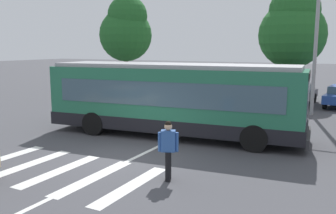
{
  "coord_description": "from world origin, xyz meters",
  "views": [
    {
      "loc": [
        7.0,
        -10.0,
        3.74
      ],
      "look_at": [
        0.01,
        3.12,
        1.3
      ],
      "focal_mm": 39.1,
      "sensor_mm": 36.0,
      "label": 1
    }
  ],
  "objects_px": {
    "pedestrian_crossing_street": "(168,147)",
    "twin_arm_street_lamp": "(318,13)",
    "parked_car_black": "(256,90)",
    "parked_car_charcoal": "(297,93)",
    "background_tree_right": "(293,28)",
    "city_transit_bus": "(173,99)",
    "parked_car_champagne": "(187,87)",
    "background_tree_left": "(126,30)",
    "parked_car_white": "(218,88)"
  },
  "relations": [
    {
      "from": "pedestrian_crossing_street",
      "to": "twin_arm_street_lamp",
      "type": "xyz_separation_m",
      "value": [
        2.28,
        12.78,
        4.56
      ]
    },
    {
      "from": "city_transit_bus",
      "to": "parked_car_charcoal",
      "type": "bearing_deg",
      "value": 74.07
    },
    {
      "from": "parked_car_champagne",
      "to": "twin_arm_street_lamp",
      "type": "relative_size",
      "value": 0.5
    },
    {
      "from": "parked_car_champagne",
      "to": "parked_car_charcoal",
      "type": "height_order",
      "value": "same"
    },
    {
      "from": "background_tree_right",
      "to": "parked_car_white",
      "type": "bearing_deg",
      "value": -151.88
    },
    {
      "from": "parked_car_champagne",
      "to": "parked_car_white",
      "type": "xyz_separation_m",
      "value": [
        2.5,
        0.01,
        0.0
      ]
    },
    {
      "from": "parked_car_champagne",
      "to": "background_tree_right",
      "type": "relative_size",
      "value": 0.56
    },
    {
      "from": "pedestrian_crossing_street",
      "to": "background_tree_left",
      "type": "height_order",
      "value": "background_tree_left"
    },
    {
      "from": "parked_car_black",
      "to": "twin_arm_street_lamp",
      "type": "relative_size",
      "value": 0.51
    },
    {
      "from": "parked_car_black",
      "to": "parked_car_charcoal",
      "type": "height_order",
      "value": "same"
    },
    {
      "from": "pedestrian_crossing_street",
      "to": "background_tree_right",
      "type": "bearing_deg",
      "value": 89.95
    },
    {
      "from": "parked_car_charcoal",
      "to": "background_tree_left",
      "type": "distance_m",
      "value": 14.39
    },
    {
      "from": "pedestrian_crossing_street",
      "to": "parked_car_charcoal",
      "type": "relative_size",
      "value": 0.37
    },
    {
      "from": "city_transit_bus",
      "to": "pedestrian_crossing_street",
      "type": "distance_m",
      "value": 5.33
    },
    {
      "from": "city_transit_bus",
      "to": "parked_car_charcoal",
      "type": "distance_m",
      "value": 11.91
    },
    {
      "from": "background_tree_right",
      "to": "twin_arm_street_lamp",
      "type": "bearing_deg",
      "value": -69.58
    },
    {
      "from": "city_transit_bus",
      "to": "parked_car_white",
      "type": "relative_size",
      "value": 2.43
    },
    {
      "from": "city_transit_bus",
      "to": "parked_car_champagne",
      "type": "relative_size",
      "value": 2.45
    },
    {
      "from": "parked_car_white",
      "to": "parked_car_black",
      "type": "height_order",
      "value": "same"
    },
    {
      "from": "city_transit_bus",
      "to": "background_tree_right",
      "type": "height_order",
      "value": "background_tree_right"
    },
    {
      "from": "parked_car_charcoal",
      "to": "background_tree_right",
      "type": "relative_size",
      "value": 0.57
    },
    {
      "from": "parked_car_charcoal",
      "to": "parked_car_white",
      "type": "bearing_deg",
      "value": 177.74
    },
    {
      "from": "parked_car_champagne",
      "to": "twin_arm_street_lamp",
      "type": "xyz_separation_m",
      "value": [
        9.37,
        -3.62,
        4.76
      ]
    },
    {
      "from": "background_tree_right",
      "to": "parked_car_black",
      "type": "bearing_deg",
      "value": -126.5
    },
    {
      "from": "parked_car_black",
      "to": "background_tree_left",
      "type": "relative_size",
      "value": 0.58
    },
    {
      "from": "parked_car_champagne",
      "to": "parked_car_charcoal",
      "type": "distance_m",
      "value": 8.05
    },
    {
      "from": "parked_car_champagne",
      "to": "twin_arm_street_lamp",
      "type": "distance_m",
      "value": 11.12
    },
    {
      "from": "city_transit_bus",
      "to": "parked_car_black",
      "type": "height_order",
      "value": "city_transit_bus"
    },
    {
      "from": "twin_arm_street_lamp",
      "to": "parked_car_black",
      "type": "bearing_deg",
      "value": 138.42
    },
    {
      "from": "pedestrian_crossing_street",
      "to": "parked_car_charcoal",
      "type": "bearing_deg",
      "value": 86.62
    },
    {
      "from": "background_tree_left",
      "to": "pedestrian_crossing_street",
      "type": "bearing_deg",
      "value": -52.47
    },
    {
      "from": "city_transit_bus",
      "to": "pedestrian_crossing_street",
      "type": "xyz_separation_m",
      "value": [
        2.31,
        -4.77,
        -0.62
      ]
    },
    {
      "from": "city_transit_bus",
      "to": "parked_car_white",
      "type": "xyz_separation_m",
      "value": [
        -2.28,
        11.64,
        -0.82
      ]
    },
    {
      "from": "background_tree_right",
      "to": "city_transit_bus",
      "type": "bearing_deg",
      "value": -99.35
    },
    {
      "from": "parked_car_white",
      "to": "twin_arm_street_lamp",
      "type": "relative_size",
      "value": 0.51
    },
    {
      "from": "parked_car_black",
      "to": "background_tree_left",
      "type": "xyz_separation_m",
      "value": [
        -10.93,
        0.18,
        4.39
      ]
    },
    {
      "from": "pedestrian_crossing_street",
      "to": "parked_car_white",
      "type": "xyz_separation_m",
      "value": [
        -4.59,
        16.41,
        -0.2
      ]
    },
    {
      "from": "parked_car_black",
      "to": "background_tree_right",
      "type": "bearing_deg",
      "value": 53.5
    },
    {
      "from": "city_transit_bus",
      "to": "twin_arm_street_lamp",
      "type": "xyz_separation_m",
      "value": [
        4.59,
        8.01,
        3.94
      ]
    },
    {
      "from": "city_transit_bus",
      "to": "parked_car_charcoal",
      "type": "xyz_separation_m",
      "value": [
        3.26,
        11.42,
        -0.82
      ]
    },
    {
      "from": "parked_car_black",
      "to": "city_transit_bus",
      "type": "bearing_deg",
      "value": -92.45
    },
    {
      "from": "parked_car_black",
      "to": "parked_car_charcoal",
      "type": "distance_m",
      "value": 2.77
    },
    {
      "from": "parked_car_white",
      "to": "background_tree_left",
      "type": "distance_m",
      "value": 9.26
    },
    {
      "from": "parked_car_charcoal",
      "to": "background_tree_right",
      "type": "height_order",
      "value": "background_tree_right"
    },
    {
      "from": "background_tree_left",
      "to": "background_tree_right",
      "type": "height_order",
      "value": "background_tree_right"
    },
    {
      "from": "parked_car_charcoal",
      "to": "background_tree_left",
      "type": "height_order",
      "value": "background_tree_left"
    },
    {
      "from": "parked_car_champagne",
      "to": "parked_car_white",
      "type": "height_order",
      "value": "same"
    },
    {
      "from": "parked_car_white",
      "to": "parked_car_black",
      "type": "relative_size",
      "value": 0.99
    },
    {
      "from": "parked_car_charcoal",
      "to": "background_tree_left",
      "type": "xyz_separation_m",
      "value": [
        -13.7,
        0.4,
        4.39
      ]
    },
    {
      "from": "background_tree_right",
      "to": "parked_car_charcoal",
      "type": "bearing_deg",
      "value": -70.66
    }
  ]
}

